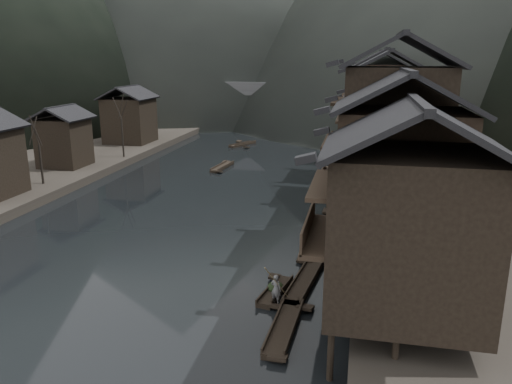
# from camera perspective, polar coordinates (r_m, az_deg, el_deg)

# --- Properties ---
(water) EXTENTS (300.00, 300.00, 0.00)m
(water) POSITION_cam_1_polar(r_m,az_deg,el_deg) (36.48, -13.46, -7.90)
(water) COLOR black
(water) RESTS_ON ground
(left_bank) EXTENTS (40.00, 200.00, 1.20)m
(left_bank) POSITION_cam_1_polar(r_m,az_deg,el_deg) (87.17, -23.30, 5.16)
(left_bank) COLOR #2D2823
(left_bank) RESTS_ON ground
(stilt_houses) EXTENTS (9.00, 67.60, 15.80)m
(stilt_houses) POSITION_cam_1_polar(r_m,az_deg,el_deg) (50.00, 14.72, 8.78)
(stilt_houses) COLOR black
(stilt_houses) RESTS_ON ground
(left_houses) EXTENTS (8.10, 53.20, 8.73)m
(left_houses) POSITION_cam_1_polar(r_m,az_deg,el_deg) (62.08, -23.17, 6.27)
(left_houses) COLOR black
(left_houses) RESTS_ON left_bank
(bare_trees) EXTENTS (3.70, 45.13, 7.40)m
(bare_trees) POSITION_cam_1_polar(r_m,az_deg,el_deg) (52.44, -25.91, 5.16)
(bare_trees) COLOR black
(bare_trees) RESTS_ON left_bank
(moored_sampans) EXTENTS (3.24, 68.32, 0.47)m
(moored_sampans) POSITION_cam_1_polar(r_m,az_deg,el_deg) (55.55, 8.63, 0.64)
(moored_sampans) COLOR black
(moored_sampans) RESTS_ON water
(midriver_boats) EXTENTS (8.63, 38.68, 0.45)m
(midriver_boats) POSITION_cam_1_polar(r_m,az_deg,el_deg) (79.86, -0.21, 5.29)
(midriver_boats) COLOR black
(midriver_boats) RESTS_ON water
(stone_bridge) EXTENTS (40.00, 6.00, 9.00)m
(stone_bridge) POSITION_cam_1_polar(r_m,az_deg,el_deg) (103.60, 3.69, 10.31)
(stone_bridge) COLOR #4C4C4F
(stone_bridge) RESTS_ON ground
(hero_sampan) EXTENTS (1.69, 4.54, 0.43)m
(hero_sampan) POSITION_cam_1_polar(r_m,az_deg,el_deg) (31.15, 2.22, -11.23)
(hero_sampan) COLOR black
(hero_sampan) RESTS_ON water
(cargo_heap) EXTENTS (0.99, 1.29, 0.59)m
(cargo_heap) POSITION_cam_1_polar(r_m,az_deg,el_deg) (31.11, 2.22, -10.20)
(cargo_heap) COLOR black
(cargo_heap) RESTS_ON hero_sampan
(boatman) EXTENTS (0.76, 0.64, 1.79)m
(boatman) POSITION_cam_1_polar(r_m,az_deg,el_deg) (29.25, 2.30, -10.63)
(boatman) COLOR slate
(boatman) RESTS_ON hero_sampan
(bamboo_pole) EXTENTS (1.36, 2.37, 3.24)m
(bamboo_pole) POSITION_cam_1_polar(r_m,az_deg,el_deg) (28.21, 2.76, -6.07)
(bamboo_pole) COLOR #8C7A51
(bamboo_pole) RESTS_ON boatman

